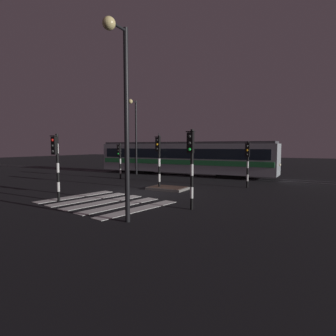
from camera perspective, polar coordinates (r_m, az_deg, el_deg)
ground_plane at (r=17.26m, az=-5.57°, el=-5.03°), size 120.00×120.00×0.00m
rail_near at (r=25.94m, az=6.71°, el=-1.82°), size 80.00×0.12×0.03m
rail_far at (r=27.27m, az=7.83°, el=-1.52°), size 80.00×0.12×0.03m
crosswalk_zebra at (r=14.69m, az=-12.86°, el=-6.76°), size 6.46×5.65×0.02m
traffic_island at (r=18.41m, az=-0.07°, el=-4.13°), size 2.46×1.61×0.18m
traffic_light_kerb_mid_left at (r=15.40m, az=-21.78°, el=2.08°), size 0.36×0.42×3.46m
traffic_light_corner_far_right at (r=19.76m, az=15.85°, el=2.11°), size 0.36×0.42×3.16m
traffic_light_corner_near_right at (r=12.40m, az=4.73°, el=2.23°), size 0.36×0.42×3.58m
traffic_light_corner_far_left at (r=24.63m, az=-9.82°, el=2.50°), size 0.36×0.42×3.07m
traffic_light_median_centre at (r=18.25m, az=-1.92°, el=2.90°), size 0.36×0.42×3.55m
street_lamp_trackside_left at (r=28.15m, az=-6.79°, el=8.10°), size 0.44×1.21×7.34m
street_lamp_near_kerb at (r=10.41m, az=-9.31°, el=13.61°), size 0.44×1.21×7.09m
tram at (r=27.37m, az=2.92°, el=2.18°), size 17.84×2.58×4.15m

